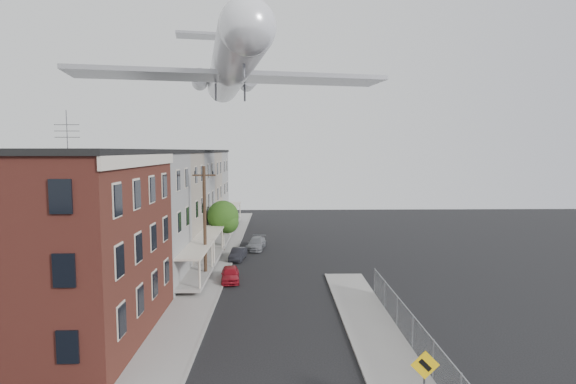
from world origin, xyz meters
name	(u,v)px	position (x,y,z in m)	size (l,w,h in m)	color
sidewalk_left	(217,260)	(-5.50, 24.00, 0.06)	(3.00, 62.00, 0.12)	gray
sidewalk_right	(379,342)	(5.50, 6.00, 0.06)	(3.00, 26.00, 0.12)	gray
curb_left	(233,260)	(-4.05, 24.00, 0.07)	(0.15, 62.00, 0.14)	gray
curb_right	(352,342)	(4.05, 6.00, 0.07)	(0.15, 26.00, 0.14)	gray
corner_building	(52,245)	(-12.00, 7.00, 5.16)	(10.31, 12.30, 12.15)	#351210
row_house_a	(116,219)	(-11.96, 16.50, 5.13)	(11.98, 7.00, 10.30)	slate
row_house_b	(144,207)	(-11.96, 23.50, 5.13)	(11.98, 7.00, 10.30)	gray
row_house_c	(163,199)	(-11.96, 30.50, 5.13)	(11.98, 7.00, 10.30)	slate
row_house_d	(178,193)	(-11.96, 37.50, 5.13)	(11.98, 7.00, 10.30)	gray
row_house_e	(189,188)	(-11.96, 44.50, 5.13)	(11.98, 7.00, 10.30)	slate
chainlink_fence	(413,332)	(7.00, 5.00, 1.00)	(0.06, 18.06, 1.90)	gray
warning_sign	(425,374)	(5.60, -1.03, 1.88)	(1.10, 0.11, 2.80)	#515156
utility_pole	(205,221)	(-5.60, 18.00, 4.67)	(1.80, 0.26, 9.00)	black
street_tree	(224,218)	(-5.27, 27.92, 3.45)	(3.22, 3.20, 5.20)	black
car_near	(230,274)	(-3.60, 17.44, 0.59)	(1.39, 3.45, 1.18)	maroon
car_mid	(238,254)	(-3.60, 24.42, 0.55)	(1.17, 3.35, 1.10)	black
car_far	(256,243)	(-2.09, 28.92, 0.60)	(1.69, 4.16, 1.21)	slate
airplane	(230,68)	(-3.85, 21.89, 17.19)	(25.13, 28.71, 8.25)	silver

